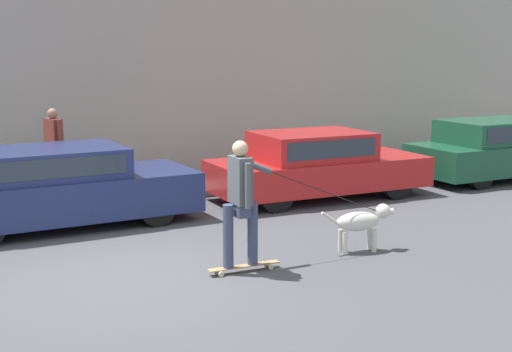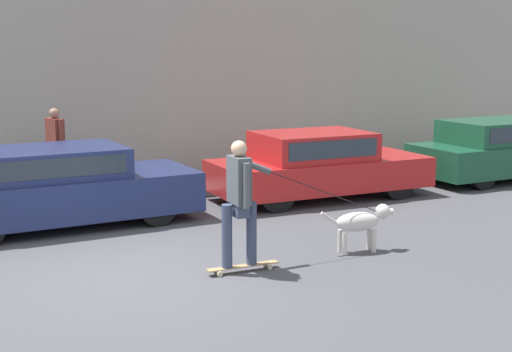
# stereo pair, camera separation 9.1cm
# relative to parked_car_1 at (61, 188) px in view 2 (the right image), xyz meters

# --- Properties ---
(ground_plane) EXTENTS (36.00, 36.00, 0.00)m
(ground_plane) POSITION_rel_parked_car_1_xyz_m (0.16, -3.12, -0.63)
(ground_plane) COLOR #47474C
(back_wall) EXTENTS (32.00, 0.30, 5.23)m
(back_wall) POSITION_rel_parked_car_1_xyz_m (0.16, 3.56, 1.98)
(back_wall) COLOR #9E998E
(back_wall) RESTS_ON ground_plane
(sidewalk_curb) EXTENTS (30.00, 2.39, 0.13)m
(sidewalk_curb) POSITION_rel_parked_car_1_xyz_m (0.16, 2.20, -0.56)
(sidewalk_curb) COLOR gray
(sidewalk_curb) RESTS_ON ground_plane
(parked_car_1) EXTENTS (4.35, 1.88, 1.29)m
(parked_car_1) POSITION_rel_parked_car_1_xyz_m (0.00, 0.00, 0.00)
(parked_car_1) COLOR black
(parked_car_1) RESTS_ON ground_plane
(parked_car_2) EXTENTS (4.23, 1.77, 1.29)m
(parked_car_2) POSITION_rel_parked_car_1_xyz_m (4.86, 0.00, -0.00)
(parked_car_2) COLOR black
(parked_car_2) RESTS_ON ground_plane
(parked_car_3) EXTENTS (4.11, 1.76, 1.31)m
(parked_car_3) POSITION_rel_parked_car_1_xyz_m (9.53, 0.00, 0.01)
(parked_car_3) COLOR black
(parked_car_3) RESTS_ON ground_plane
(dog) EXTENTS (1.11, 0.37, 0.68)m
(dog) POSITION_rel_parked_car_1_xyz_m (3.51, -3.42, -0.19)
(dog) COLOR beige
(dog) RESTS_ON ground_plane
(skateboarder) EXTENTS (2.72, 0.56, 1.72)m
(skateboarder) POSITION_rel_parked_car_1_xyz_m (1.58, -3.51, 0.35)
(skateboarder) COLOR beige
(skateboarder) RESTS_ON ground_plane
(pedestrian_with_bag) EXTENTS (0.33, 0.66, 1.62)m
(pedestrian_with_bag) POSITION_rel_parked_car_1_xyz_m (0.34, 2.06, 0.39)
(pedestrian_with_bag) COLOR #3D4760
(pedestrian_with_bag) RESTS_ON sidewalk_curb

